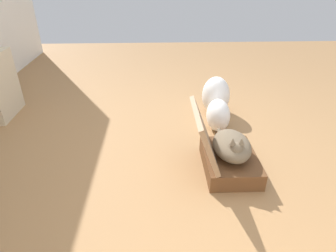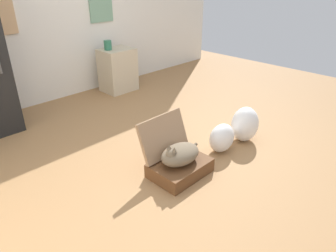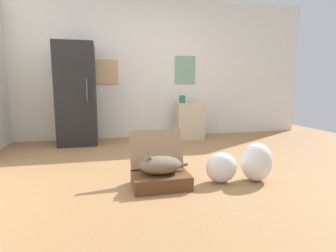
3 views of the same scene
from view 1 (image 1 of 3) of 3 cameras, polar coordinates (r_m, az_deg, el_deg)
ground_plane at (r=2.53m, az=1.12°, el=-4.26°), size 7.68×7.68×0.00m
suitcase_base at (r=2.30m, az=12.12°, el=-6.95°), size 0.54×0.39×0.14m
suitcase_lid at (r=2.11m, az=7.20°, el=-1.57°), size 0.54×0.17×0.38m
cat at (r=2.21m, az=12.57°, el=-3.83°), size 0.49×0.28×0.22m
plastic_bag_white at (r=2.77m, az=9.90°, el=2.13°), size 0.32×0.22×0.31m
plastic_bag_clear at (r=3.08m, az=9.45°, el=6.04°), size 0.32×0.29×0.40m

